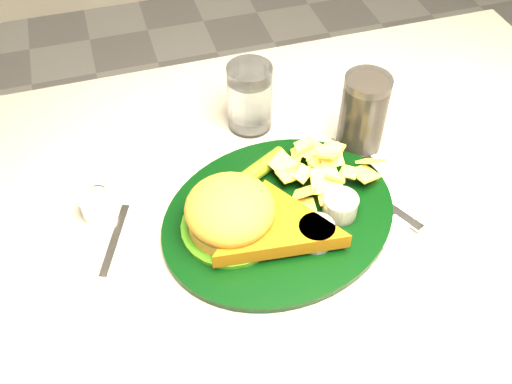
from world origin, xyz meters
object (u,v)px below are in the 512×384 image
at_px(cola_glass, 363,114).
at_px(fork_napkin, 377,195).
at_px(table, 275,340).
at_px(water_glass, 250,97).
at_px(dinner_plate, 280,200).

height_order(cola_glass, fork_napkin, cola_glass).
bearing_deg(table, cola_glass, 32.29).
bearing_deg(water_glass, table, -93.56).
bearing_deg(fork_napkin, dinner_plate, 152.04).
xyz_separation_m(dinner_plate, fork_napkin, (0.15, -0.00, -0.03)).
height_order(table, dinner_plate, dinner_plate).
distance_m(table, cola_glass, 0.48).
height_order(dinner_plate, water_glass, water_glass).
relative_size(dinner_plate, water_glass, 3.04).
height_order(dinner_plate, fork_napkin, dinner_plate).
xyz_separation_m(cola_glass, fork_napkin, (-0.02, -0.11, -0.06)).
bearing_deg(water_glass, fork_napkin, -58.12).
bearing_deg(fork_napkin, cola_glass, 54.11).
xyz_separation_m(water_glass, cola_glass, (0.15, -0.10, 0.01)).
distance_m(table, dinner_plate, 0.41).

